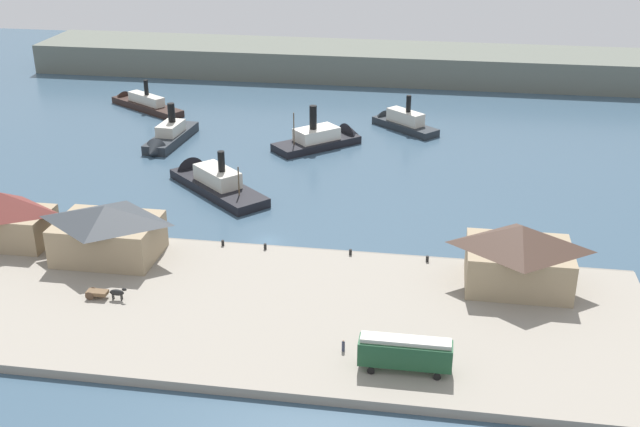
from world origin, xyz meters
TOP-DOWN VIEW (x-y plane):
  - ground_plane at (0.00, 0.00)m, footprint 320.00×320.00m
  - quay_promenade at (0.00, -22.00)m, footprint 110.00×36.00m
  - seawall_edge at (0.00, -3.60)m, footprint 110.00×0.80m
  - ferry_shed_customs_shed at (-39.31, -9.11)m, footprint 14.32×8.58m
  - ferry_shed_east_terminal at (-21.62, -11.18)m, footprint 14.94×11.11m
  - ferry_shed_west_terminal at (37.81, -10.69)m, footprint 14.48×11.22m
  - street_tram at (23.70, -33.54)m, footprint 10.77×2.92m
  - horse_cart at (-17.27, -23.31)m, footprint 5.71×1.51m
  - pedestrian_by_tram at (16.18, -30.71)m, footprint 0.39×0.39m
  - pedestrian_near_west_shed at (25.09, -29.49)m, footprint 0.40×0.40m
  - mooring_post_center_west at (-5.95, -4.98)m, footprint 0.44×0.44m
  - mooring_post_east at (13.85, -5.02)m, footprint 0.44×0.44m
  - mooring_post_center_east at (25.33, -5.40)m, footprint 0.44×0.44m
  - mooring_post_west at (0.77, -5.15)m, footprint 0.44×0.44m
  - ferry_outer_harbor at (2.01, 48.34)m, footprint 19.29×18.65m
  - ferry_near_quay at (-31.38, 42.84)m, footprint 6.62×20.77m
  - ferry_mid_harbor at (-15.99, 21.19)m, footprint 23.54×22.39m
  - ferry_approaching_west at (16.69, 62.71)m, footprint 16.76×15.46m
  - ferry_moored_east at (-47.48, 69.17)m, footprint 23.40×17.45m
  - far_headland at (0.00, 110.00)m, footprint 180.00×24.00m

SIDE VIEW (x-z plane):
  - ground_plane at x=0.00m, z-range 0.00..0.00m
  - seawall_edge at x=0.00m, z-range 0.00..1.00m
  - quay_promenade at x=0.00m, z-range 0.00..1.20m
  - ferry_moored_east at x=-47.48m, z-range -3.12..5.65m
  - ferry_mid_harbor at x=-15.99m, z-range -3.87..6.69m
  - ferry_outer_harbor at x=2.01m, z-range -4.21..7.23m
  - ferry_approaching_west at x=16.69m, z-range -3.18..6.30m
  - ferry_near_quay at x=-31.38m, z-range -3.32..6.45m
  - mooring_post_center_west at x=-5.95m, z-range 1.20..2.10m
  - mooring_post_east at x=13.85m, z-range 1.20..2.10m
  - mooring_post_center_east at x=25.33m, z-range 1.20..2.10m
  - mooring_post_west at x=0.77m, z-range 1.20..2.10m
  - pedestrian_by_tram at x=16.18m, z-range 1.13..2.69m
  - pedestrian_near_west_shed at x=25.09m, z-range 1.13..2.74m
  - horse_cart at x=-17.27m, z-range 1.19..3.06m
  - street_tram at x=23.70m, z-range 1.56..5.88m
  - far_headland at x=0.00m, z-range 0.00..8.00m
  - ferry_shed_east_terminal at x=-21.62m, z-range 1.26..9.48m
  - ferry_shed_customs_shed at x=-39.31m, z-range 1.27..9.66m
  - ferry_shed_west_terminal at x=37.81m, z-range 1.27..10.44m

